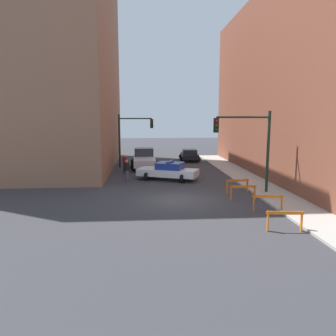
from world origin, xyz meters
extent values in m
plane|color=#38383D|center=(0.00, 0.00, 0.00)|extent=(120.00, 120.00, 0.00)
cube|color=#B2ADA3|center=(6.20, 0.00, 0.06)|extent=(2.40, 44.00, 0.12)
cube|color=#93664C|center=(-12.00, 14.00, 9.99)|extent=(14.00, 20.00, 19.99)
cube|color=brown|center=(13.40, 8.00, 7.57)|extent=(12.00, 28.00, 15.14)
cylinder|color=black|center=(5.90, 1.26, 2.72)|extent=(0.18, 0.18, 5.20)
cylinder|color=black|center=(4.20, 1.26, 4.92)|extent=(3.40, 0.12, 0.12)
cube|color=black|center=(2.50, 1.26, 4.42)|extent=(0.30, 0.22, 0.90)
sphere|color=red|center=(2.50, 1.11, 4.69)|extent=(0.18, 0.18, 0.18)
sphere|color=#4C3D0C|center=(2.50, 1.11, 4.42)|extent=(0.18, 0.18, 0.18)
sphere|color=#0C4219|center=(2.50, 1.11, 4.15)|extent=(0.18, 0.18, 0.18)
cylinder|color=black|center=(-4.40, 13.59, 2.60)|extent=(0.18, 0.18, 5.20)
cylinder|color=black|center=(-2.80, 13.59, 4.80)|extent=(3.20, 0.12, 0.12)
cube|color=black|center=(-1.20, 13.59, 4.30)|extent=(0.30, 0.22, 0.90)
sphere|color=red|center=(-1.20, 13.44, 4.57)|extent=(0.18, 0.18, 0.18)
sphere|color=#4C3D0C|center=(-1.20, 13.44, 4.30)|extent=(0.18, 0.18, 0.18)
sphere|color=#0C4219|center=(-1.20, 13.44, 4.03)|extent=(0.18, 0.18, 0.18)
cube|color=white|center=(-0.15, 6.47, 0.60)|extent=(5.05, 3.58, 0.55)
cube|color=navy|center=(0.03, 6.39, 1.14)|extent=(2.46, 2.28, 0.52)
cylinder|color=black|center=(-1.82, 6.27, 0.33)|extent=(0.47, 0.69, 0.66)
cylinder|color=black|center=(-1.14, 7.83, 0.33)|extent=(0.47, 0.69, 0.66)
cylinder|color=black|center=(0.85, 5.11, 0.33)|extent=(0.47, 0.69, 0.66)
cylinder|color=black|center=(1.53, 6.67, 0.33)|extent=(0.47, 0.69, 0.66)
cube|color=#2633BF|center=(0.03, 6.39, 1.46)|extent=(0.74, 1.35, 0.12)
cube|color=silver|center=(-1.99, 12.59, 0.75)|extent=(2.10, 5.44, 0.70)
cube|color=#2D333D|center=(-2.01, 13.67, 1.50)|extent=(1.87, 1.76, 0.80)
cylinder|color=black|center=(-2.94, 14.25, 0.40)|extent=(0.80, 0.28, 0.80)
cylinder|color=black|center=(-1.10, 14.28, 0.40)|extent=(0.80, 0.28, 0.80)
cylinder|color=black|center=(-2.87, 10.90, 0.40)|extent=(0.80, 0.28, 0.80)
cylinder|color=black|center=(-1.03, 10.94, 0.40)|extent=(0.80, 0.28, 0.80)
cube|color=black|center=(3.21, 18.00, 0.57)|extent=(2.03, 4.39, 0.52)
cube|color=#232833|center=(3.20, 17.83, 1.07)|extent=(1.68, 1.89, 0.48)
cylinder|color=black|center=(2.46, 19.38, 0.31)|extent=(0.63, 0.25, 0.62)
cylinder|color=black|center=(4.11, 19.29, 0.31)|extent=(0.63, 0.25, 0.62)
cylinder|color=black|center=(2.31, 16.71, 0.31)|extent=(0.63, 0.25, 0.62)
cylinder|color=black|center=(3.97, 16.62, 0.31)|extent=(0.63, 0.25, 0.62)
cylinder|color=#474C66|center=(-3.35, 6.24, 0.41)|extent=(0.39, 0.39, 0.82)
cylinder|color=black|center=(-3.35, 6.24, 1.13)|extent=(0.50, 0.50, 0.62)
sphere|color=tan|center=(-3.35, 6.24, 1.55)|extent=(0.31, 0.31, 0.22)
cylinder|color=#382D23|center=(-3.72, 9.90, 0.41)|extent=(0.39, 0.39, 0.82)
cylinder|color=maroon|center=(-3.72, 9.90, 1.13)|extent=(0.50, 0.50, 0.62)
sphere|color=tan|center=(-3.72, 9.90, 1.55)|extent=(0.31, 0.31, 0.22)
cube|color=orange|center=(4.03, -5.78, 0.83)|extent=(1.60, 0.23, 0.14)
cube|color=orange|center=(3.31, -5.70, 0.45)|extent=(0.07, 0.16, 0.90)
cube|color=orange|center=(4.74, -5.86, 0.45)|extent=(0.07, 0.16, 0.90)
cube|color=orange|center=(4.40, -2.86, 0.83)|extent=(1.59, 0.30, 0.14)
cube|color=orange|center=(3.69, -2.75, 0.45)|extent=(0.07, 0.17, 0.90)
cube|color=orange|center=(5.11, -2.97, 0.45)|extent=(0.07, 0.17, 0.90)
cube|color=orange|center=(3.86, -0.32, 0.83)|extent=(1.60, 0.06, 0.14)
cube|color=orange|center=(3.14, -0.32, 0.45)|extent=(0.05, 0.16, 0.90)
cube|color=orange|center=(4.58, -0.33, 0.45)|extent=(0.05, 0.16, 0.90)
cube|color=orange|center=(4.06, 1.57, 0.83)|extent=(1.59, 0.31, 0.14)
cube|color=orange|center=(3.35, 1.45, 0.45)|extent=(0.08, 0.17, 0.90)
cube|color=orange|center=(4.77, 1.69, 0.45)|extent=(0.08, 0.17, 0.90)
camera|label=1|loc=(-2.05, -19.01, 4.90)|focal=35.00mm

